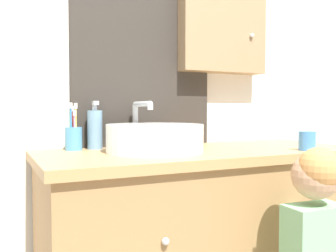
# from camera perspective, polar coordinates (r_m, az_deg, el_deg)

# --- Properties ---
(wall_back) EXTENTS (3.20, 0.18, 2.50)m
(wall_back) POSITION_cam_1_polar(r_m,az_deg,el_deg) (1.79, 0.61, 10.26)
(wall_back) COLOR silver
(wall_back) RESTS_ON ground_plane
(sink_basin) EXTENTS (0.37, 0.41, 0.19)m
(sink_basin) POSITION_cam_1_polar(r_m,az_deg,el_deg) (1.41, -2.06, -1.74)
(sink_basin) COLOR white
(sink_basin) RESTS_ON vanity_counter
(toothbrush_holder) EXTENTS (0.07, 0.07, 0.19)m
(toothbrush_holder) POSITION_cam_1_polar(r_m,az_deg,el_deg) (1.52, -14.20, -1.56)
(toothbrush_holder) COLOR #4C93C6
(toothbrush_holder) RESTS_ON vanity_counter
(soap_dispenser) EXTENTS (0.06, 0.06, 0.19)m
(soap_dispenser) POSITION_cam_1_polar(r_m,az_deg,el_deg) (1.54, -11.08, -0.45)
(soap_dispenser) COLOR #6B93B2
(soap_dispenser) RESTS_ON vanity_counter
(drinking_cup) EXTENTS (0.06, 0.06, 0.08)m
(drinking_cup) POSITION_cam_1_polar(r_m,az_deg,el_deg) (1.56, 20.42, -2.14)
(drinking_cup) COLOR #4789D1
(drinking_cup) RESTS_ON vanity_counter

